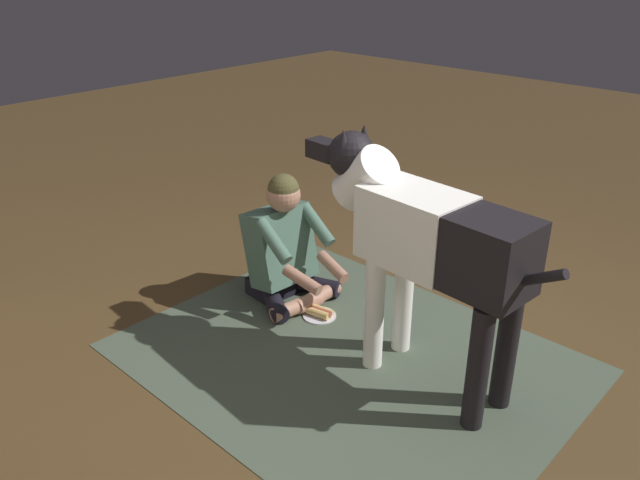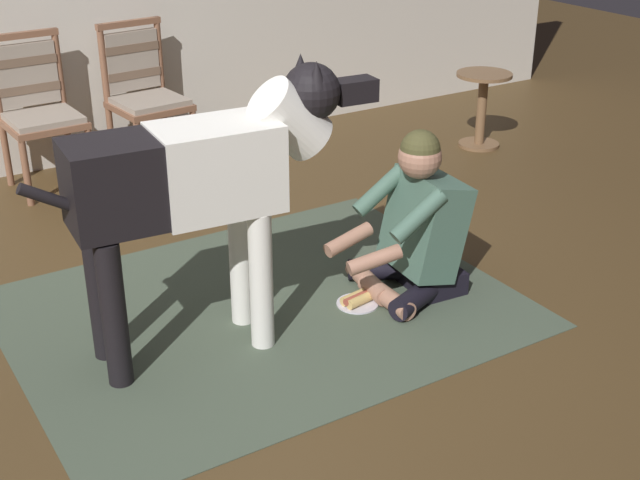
{
  "view_description": "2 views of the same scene",
  "coord_description": "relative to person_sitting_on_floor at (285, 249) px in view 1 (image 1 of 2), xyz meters",
  "views": [
    {
      "loc": [
        -1.6,
        2.61,
        2.11
      ],
      "look_at": [
        0.65,
        0.2,
        0.56
      ],
      "focal_mm": 35.64,
      "sensor_mm": 36.0,
      "label": 1
    },
    {
      "loc": [
        -1.41,
        -2.89,
        2.1
      ],
      "look_at": [
        0.48,
        0.14,
        0.42
      ],
      "focal_mm": 48.37,
      "sensor_mm": 36.0,
      "label": 2
    }
  ],
  "objects": [
    {
      "name": "ground_plane",
      "position": [
        -1.02,
        -0.13,
        -0.35
      ],
      "size": [
        15.7,
        15.7,
        0.0
      ],
      "primitive_type": "plane",
      "color": "#4C371E"
    },
    {
      "name": "large_dog",
      "position": [
        -1.08,
        0.09,
        0.45
      ],
      "size": [
        1.56,
        0.4,
        1.26
      ],
      "color": "white",
      "rests_on": "ground"
    },
    {
      "name": "person_sitting_on_floor",
      "position": [
        0.0,
        0.0,
        0.0
      ],
      "size": [
        0.69,
        0.58,
        0.85
      ],
      "color": "black",
      "rests_on": "ground"
    },
    {
      "name": "hot_dog_on_plate",
      "position": [
        -0.32,
        0.03,
        -0.32
      ],
      "size": [
        0.21,
        0.21,
        0.06
      ],
      "color": "silver",
      "rests_on": "ground"
    },
    {
      "name": "area_rug",
      "position": [
        -0.74,
        0.23,
        -0.34
      ],
      "size": [
        2.35,
        1.86,
        0.01
      ],
      "primitive_type": "cube",
      "color": "#455141",
      "rests_on": "ground"
    }
  ]
}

